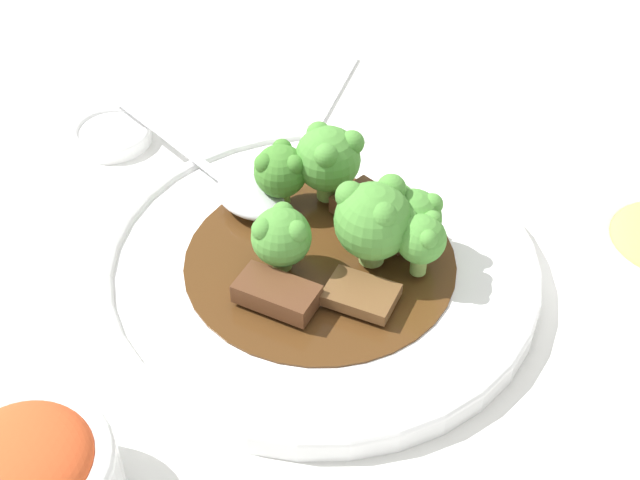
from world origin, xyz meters
TOP-DOWN VIEW (x-y plane):
  - ground_plane at (0.00, 0.00)m, footprint 4.00×4.00m
  - main_plate at (0.00, 0.00)m, footprint 0.29×0.29m
  - beef_strip_0 at (-0.04, 0.02)m, footprint 0.04×0.06m
  - beef_strip_1 at (0.04, -0.04)m, footprint 0.07×0.07m
  - beef_strip_2 at (-0.04, -0.03)m, footprint 0.04×0.05m
  - broccoli_floret_0 at (-0.01, 0.02)m, footprint 0.04×0.04m
  - broccoli_floret_1 at (0.01, -0.06)m, footprint 0.04×0.04m
  - broccoli_floret_2 at (0.00, -0.03)m, footprint 0.05×0.05m
  - broccoli_floret_3 at (0.05, 0.03)m, footprint 0.04×0.04m
  - broccoli_floret_4 at (0.06, -0.00)m, footprint 0.05×0.05m
  - broccoli_floret_5 at (-0.01, -0.06)m, footprint 0.03×0.03m
  - serving_spoon at (0.06, 0.07)m, footprint 0.16×0.17m
  - side_bowl_kimchi at (-0.19, 0.13)m, footprint 0.09×0.09m
  - sauce_dish at (0.14, 0.18)m, footprint 0.06×0.06m
  - paper_napkin at (0.23, 0.04)m, footprint 0.13×0.11m

SIDE VIEW (x-z plane):
  - ground_plane at x=0.00m, z-range 0.00..0.00m
  - paper_napkin at x=0.23m, z-range 0.00..0.01m
  - sauce_dish at x=0.14m, z-range 0.00..0.01m
  - main_plate at x=0.00m, z-range 0.00..0.02m
  - beef_strip_2 at x=-0.04m, z-range 0.02..0.03m
  - serving_spoon at x=0.06m, z-range 0.02..0.03m
  - beef_strip_1 at x=0.04m, z-range 0.02..0.03m
  - beef_strip_0 at x=-0.04m, z-range 0.02..0.03m
  - side_bowl_kimchi at x=-0.19m, z-range 0.00..0.06m
  - broccoli_floret_0 at x=-0.01m, z-range 0.02..0.07m
  - broccoli_floret_1 at x=0.01m, z-range 0.02..0.07m
  - broccoli_floret_3 at x=0.05m, z-range 0.02..0.07m
  - broccoli_floret_5 at x=-0.01m, z-range 0.03..0.07m
  - broccoli_floret_4 at x=0.06m, z-range 0.03..0.08m
  - broccoli_floret_2 at x=0.00m, z-range 0.02..0.08m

